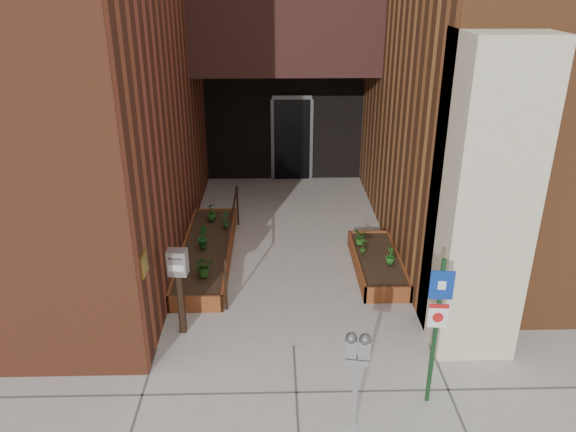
{
  "coord_description": "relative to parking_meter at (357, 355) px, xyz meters",
  "views": [
    {
      "loc": [
        -0.25,
        -6.76,
        5.05
      ],
      "look_at": [
        -0.04,
        1.8,
        1.29
      ],
      "focal_mm": 35.0,
      "sensor_mm": 36.0,
      "label": 1
    }
  ],
  "objects": [
    {
      "name": "planter_right",
      "position": [
        0.93,
        3.77,
        -0.89
      ],
      "size": [
        0.8,
        2.2,
        0.3
      ],
      "color": "brown",
      "rests_on": "ground"
    },
    {
      "name": "shrub_right_b",
      "position": [
        0.68,
        3.89,
        -0.56
      ],
      "size": [
        0.22,
        0.22,
        0.32
      ],
      "primitive_type": "imported",
      "rotation": [
        0.0,
        0.0,
        2.7
      ],
      "color": "#295819",
      "rests_on": "planter_right"
    },
    {
      "name": "sign_post",
      "position": [
        1.0,
        0.38,
        0.23
      ],
      "size": [
        0.28,
        0.08,
        2.04
      ],
      "color": "#133619",
      "rests_on": "ground"
    },
    {
      "name": "ground",
      "position": [
        -0.67,
        1.57,
        -1.02
      ],
      "size": [
        80.0,
        80.0,
        0.0
      ],
      "primitive_type": "plane",
      "color": "#9E9991",
      "rests_on": "ground"
    },
    {
      "name": "shrub_right_c",
      "position": [
        0.68,
        4.26,
        -0.57
      ],
      "size": [
        0.28,
        0.28,
        0.31
      ],
      "primitive_type": "imported",
      "rotation": [
        0.0,
        0.0,
        4.73
      ],
      "color": "#255A19",
      "rests_on": "planter_right"
    },
    {
      "name": "handrail",
      "position": [
        -1.72,
        4.22,
        -0.27
      ],
      "size": [
        0.04,
        3.34,
        0.9
      ],
      "color": "black",
      "rests_on": "ground"
    },
    {
      "name": "shrub_left_d",
      "position": [
        -1.92,
        5.08,
        -0.55
      ],
      "size": [
        0.23,
        0.23,
        0.35
      ],
      "primitive_type": "imported",
      "rotation": [
        0.0,
        0.0,
        5.02
      ],
      "color": "#1B5E1F",
      "rests_on": "planter_left"
    },
    {
      "name": "planter_left",
      "position": [
        -2.22,
        4.27,
        -0.89
      ],
      "size": [
        0.9,
        3.6,
        0.3
      ],
      "color": "brown",
      "rests_on": "ground"
    },
    {
      "name": "shrub_left_c",
      "position": [
        -2.24,
        5.47,
        -0.54
      ],
      "size": [
        0.29,
        0.29,
        0.37
      ],
      "primitive_type": "imported",
      "rotation": [
        0.0,
        0.0,
        3.89
      ],
      "color": "#1E4F16",
      "rests_on": "planter_left"
    },
    {
      "name": "payment_dropbox",
      "position": [
        -2.33,
        1.96,
        -0.02
      ],
      "size": [
        0.29,
        0.23,
        1.39
      ],
      "color": "black",
      "rests_on": "ground"
    },
    {
      "name": "shrub_right_a",
      "position": [
        1.1,
        3.5,
        -0.56
      ],
      "size": [
        0.22,
        0.22,
        0.31
      ],
      "primitive_type": "imported",
      "rotation": [
        0.0,
        0.0,
        1.25
      ],
      "color": "#205A19",
      "rests_on": "planter_right"
    },
    {
      "name": "shrub_left_b",
      "position": [
        -2.28,
        4.21,
        -0.52
      ],
      "size": [
        0.26,
        0.26,
        0.41
      ],
      "primitive_type": "imported",
      "rotation": [
        0.0,
        0.0,
        1.76
      ],
      "color": "#165019",
      "rests_on": "planter_left"
    },
    {
      "name": "parking_meter",
      "position": [
        0.0,
        0.0,
        0.0
      ],
      "size": [
        0.3,
        0.16,
        1.32
      ],
      "color": "#98989A",
      "rests_on": "ground"
    },
    {
      "name": "shrub_left_a",
      "position": [
        -2.13,
        3.15,
        -0.54
      ],
      "size": [
        0.41,
        0.41,
        0.37
      ],
      "primitive_type": "imported",
      "rotation": [
        0.0,
        0.0,
        0.29
      ],
      "color": "#235017",
      "rests_on": "planter_left"
    }
  ]
}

